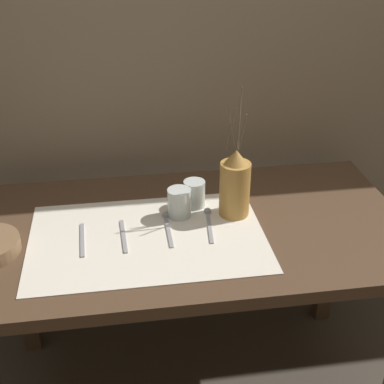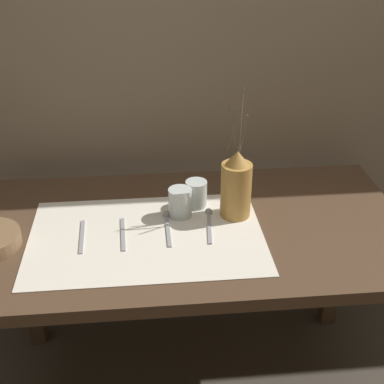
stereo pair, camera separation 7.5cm
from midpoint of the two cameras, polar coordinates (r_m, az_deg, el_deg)
stone_wall_back at (r=1.94m, az=-3.23°, el=16.11°), size 7.00×0.06×2.40m
wooden_table at (r=1.73m, az=-1.11°, el=-6.15°), size 1.36×0.74×0.73m
linen_cloth at (r=1.63m, az=-6.10°, el=-4.88°), size 0.71×0.47×0.00m
pitcher_with_flowers at (r=1.69m, az=3.33°, el=0.71°), size 0.10×0.10×0.42m
glass_tumbler_near at (r=1.70m, az=-2.64°, el=-1.18°), size 0.08×0.08×0.09m
glass_tumbler_far at (r=1.76m, az=-0.97°, el=-0.19°), size 0.07×0.07×0.09m
knife_center at (r=1.65m, az=-12.91°, el=-5.01°), size 0.02×0.18×0.00m
fork_inner at (r=1.64m, az=-8.62°, el=-4.69°), size 0.02×0.18×0.00m
spoon_inner at (r=1.69m, az=-3.99°, el=-3.14°), size 0.02×0.19×0.02m
spoon_outer at (r=1.71m, az=0.49°, el=-2.72°), size 0.04×0.19×0.02m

